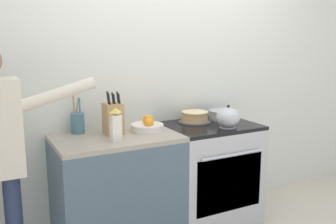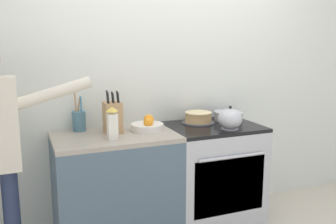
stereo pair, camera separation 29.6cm
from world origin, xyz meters
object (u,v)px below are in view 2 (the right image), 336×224
tea_kettle (230,119)px  utensil_crock (79,120)px  stove_range (212,175)px  layer_cake (198,118)px  milk_carton (112,124)px  mixing_bowl (228,116)px  knife_block (113,117)px  fruit_bowl (148,126)px

tea_kettle → utensil_crock: (-1.15, 0.39, 0.00)m
stove_range → layer_cake: 0.51m
layer_cake → milk_carton: (-0.82, -0.26, 0.07)m
mixing_bowl → knife_block: knife_block is taller
milk_carton → tea_kettle: bearing=-2.1°
tea_kettle → fruit_bowl: (-0.63, 0.21, -0.05)m
knife_block → fruit_bowl: knife_block is taller
tea_kettle → mixing_bowl: (0.15, 0.28, -0.04)m
mixing_bowl → stove_range: bearing=-152.3°
layer_cake → utensil_crock: (-1.01, 0.10, 0.04)m
utensil_crock → mixing_bowl: bearing=-4.9°
stove_range → fruit_bowl: bearing=175.6°
layer_cake → milk_carton: milk_carton is taller
layer_cake → tea_kettle: (0.14, -0.30, 0.04)m
fruit_bowl → milk_carton: bearing=-151.8°
stove_range → tea_kettle: size_ratio=3.68×
stove_range → utensil_crock: bearing=168.4°
knife_block → milk_carton: 0.21m
layer_cake → fruit_bowl: size_ratio=1.10×
layer_cake → milk_carton: 0.87m
knife_block → milk_carton: knife_block is taller
stove_range → tea_kettle: bearing=-69.4°
layer_cake → knife_block: size_ratio=0.86×
tea_kettle → stove_range: bearing=110.6°
layer_cake → mixing_bowl: layer_cake is taller
mixing_bowl → fruit_bowl: size_ratio=1.03×
milk_carton → mixing_bowl: bearing=12.4°
tea_kettle → utensil_crock: size_ratio=0.75×
utensil_crock → fruit_bowl: bearing=-19.3°
mixing_bowl → utensil_crock: size_ratio=0.83×
fruit_bowl → stove_range: bearing=-4.4°
mixing_bowl → knife_block: 1.07m
layer_cake → fruit_bowl: bearing=-170.4°
stove_range → utensil_crock: 1.23m
stove_range → layer_cake: (-0.08, 0.13, 0.49)m
mixing_bowl → fruit_bowl: (-0.79, -0.07, -0.01)m
knife_block → milk_carton: bearing=-104.4°
tea_kettle → utensil_crock: bearing=161.2°
milk_carton → knife_block: bearing=75.6°
tea_kettle → utensil_crock: 1.21m
mixing_bowl → utensil_crock: 1.30m
tea_kettle → milk_carton: milk_carton is taller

